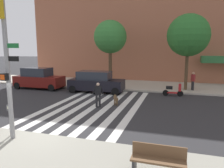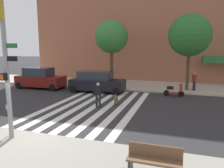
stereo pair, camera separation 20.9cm
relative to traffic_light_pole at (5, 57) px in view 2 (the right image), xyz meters
name	(u,v)px [view 2 (the right image)]	position (x,y,z in m)	size (l,w,h in m)	color
ground_plane	(89,105)	(0.69, 6.44, -3.52)	(160.00, 160.00, 0.00)	#2B2B2D
sidewalk_far	(122,84)	(0.69, 15.03, -3.45)	(80.00, 6.00, 0.15)	#B6AD9D
crosswalk_stripes	(96,105)	(1.21, 6.44, -3.52)	(5.85, 10.59, 0.01)	silver
traffic_light_pole	(5,57)	(0.00, 0.00, 0.00)	(0.74, 0.46, 5.80)	gray
parking_meter_third_along	(8,115)	(-0.27, 0.24, -2.49)	(0.14, 0.11, 1.36)	#515456
sidewalk_bench	(154,160)	(6.01, -0.83, -2.91)	(1.60, 0.44, 0.87)	brown
parked_car_near_curb	(40,79)	(-6.36, 10.74, -2.55)	(4.78, 1.96, 2.03)	#611410
parked_car_behind_first	(97,82)	(-0.42, 10.74, -2.60)	(4.90, 2.12, 1.87)	black
parked_scooter	(174,91)	(6.20, 11.01, -3.04)	(1.63, 0.50, 1.11)	black
street_tree_nearest	(111,37)	(-0.06, 13.86, 1.45)	(3.28, 3.28, 6.49)	#4C3823
street_tree_middle	(190,35)	(7.24, 13.46, 1.46)	(3.70, 3.70, 6.70)	#4C3823
pedestrian_dog_walker	(98,93)	(1.52, 6.10, -2.59)	(0.68, 0.37, 1.64)	black
dog_on_leash	(116,98)	(2.47, 7.01, -3.08)	(0.54, 1.01, 0.65)	brown
pedestrian_bystander	(194,80)	(7.85, 13.38, -2.44)	(0.37, 0.68, 1.64)	black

